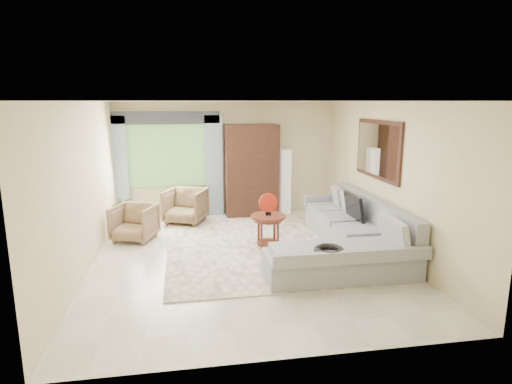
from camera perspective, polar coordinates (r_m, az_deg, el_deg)
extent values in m
plane|color=silver|center=(7.37, -1.48, -8.64)|extent=(6.00, 6.00, 0.00)
cube|color=#F1E2BF|center=(7.82, -0.62, -7.32)|extent=(3.02, 4.01, 0.02)
cube|color=#9EA1A6|center=(8.26, 11.92, -5.14)|extent=(0.90, 2.40, 0.40)
cube|color=#9EA1A6|center=(6.61, 11.29, -9.50)|extent=(2.30, 0.80, 0.40)
cube|color=#9EA1A6|center=(7.93, 15.47, -2.67)|extent=(0.20, 3.20, 0.50)
cube|color=#9EA1A6|center=(9.34, 9.16, -1.08)|extent=(0.90, 0.16, 0.22)
cube|color=#9EA1A6|center=(6.12, 12.91, -8.45)|extent=(2.30, 0.10, 0.18)
cube|color=black|center=(7.98, 12.92, -1.93)|extent=(0.14, 0.74, 0.48)
torus|color=black|center=(6.15, 9.71, -7.68)|extent=(0.43, 0.43, 0.09)
cylinder|color=#521D16|center=(7.57, 1.63, -3.27)|extent=(0.63, 0.63, 0.04)
cylinder|color=#521D16|center=(7.66, 1.62, -5.60)|extent=(0.41, 0.41, 0.56)
cylinder|color=red|center=(7.51, 1.64, -1.42)|extent=(0.34, 0.05, 0.34)
imported|color=#9B7E54|center=(8.46, -15.91, -3.94)|extent=(0.95, 0.96, 0.69)
imported|color=brown|center=(9.41, -9.37, -1.84)|extent=(1.06, 1.07, 0.75)
imported|color=#999999|center=(9.69, -17.51, -2.35)|extent=(0.55, 0.48, 0.58)
cube|color=black|center=(9.80, -0.58, 2.89)|extent=(1.20, 0.55, 2.10)
cube|color=silver|center=(10.06, 3.87, 1.37)|extent=(0.24, 0.24, 1.50)
cube|color=#669E59|center=(9.88, -11.80, 4.77)|extent=(1.80, 0.04, 1.40)
cube|color=#9EB7CC|center=(9.92, -17.83, 3.02)|extent=(0.40, 0.08, 2.30)
cube|color=#9EB7CC|center=(9.84, -5.63, 3.47)|extent=(0.40, 0.08, 2.30)
cube|color=#1E232D|center=(9.75, -12.03, 9.68)|extent=(2.40, 0.12, 0.26)
cube|color=black|center=(8.01, 15.94, 5.46)|extent=(0.04, 1.70, 1.05)
cube|color=white|center=(8.00, 15.78, 5.46)|extent=(0.02, 1.54, 0.90)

